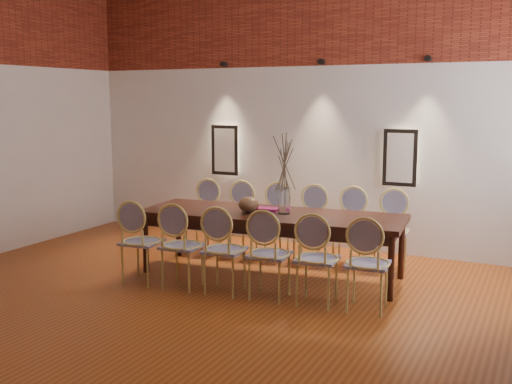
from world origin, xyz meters
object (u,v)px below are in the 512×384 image
at_px(chair_far_f, 391,231).
at_px(vase, 284,201).
at_px(chair_near_f, 368,264).
at_px(chair_near_a, 142,242).
at_px(book, 268,209).
at_px(chair_near_d, 270,254).
at_px(dining_table, 271,244).
at_px(chair_far_c, 272,222).
at_px(chair_far_d, 310,225).
at_px(chair_near_b, 182,246).
at_px(chair_far_b, 237,219).
at_px(bowl, 249,204).
at_px(chair_far_a, 202,217).
at_px(chair_near_e, 317,259).
at_px(chair_near_c, 225,250).
at_px(chair_far_e, 350,228).

xyz_separation_m(chair_far_f, vase, (-1.04, -0.87, 0.43)).
bearing_deg(chair_near_f, chair_near_a, 180.00).
bearing_deg(chair_near_a, book, 37.23).
bearing_deg(chair_near_d, dining_table, 108.25).
relative_size(chair_near_a, chair_near_f, 1.00).
height_order(chair_near_a, chair_near_d, same).
relative_size(chair_near_a, chair_far_c, 1.00).
xyz_separation_m(dining_table, chair_near_f, (1.34, -0.64, 0.09)).
xyz_separation_m(chair_near_f, chair_far_d, (-1.16, 1.43, 0.00)).
bearing_deg(chair_near_b, vase, 40.03).
bearing_deg(chair_far_b, bowl, 121.26).
xyz_separation_m(chair_near_b, chair_near_d, (1.01, 0.10, 0.00)).
bearing_deg(chair_far_b, vase, 139.97).
xyz_separation_m(chair_near_a, chair_near_d, (1.52, 0.15, 0.00)).
bearing_deg(bowl, chair_far_a, 146.30).
height_order(chair_near_d, chair_far_d, same).
bearing_deg(chair_near_f, chair_far_b, 142.84).
xyz_separation_m(chair_near_d, chair_far_b, (-1.16, 1.43, 0.00)).
distance_m(vase, book, 0.31).
bearing_deg(chair_near_a, chair_far_c, 56.59).
height_order(chair_far_a, book, chair_far_a).
distance_m(chair_near_e, bowl, 1.31).
distance_m(chair_near_d, book, 1.00).
bearing_deg(chair_near_b, chair_near_d, -0.00).
xyz_separation_m(dining_table, chair_near_c, (-0.18, -0.79, 0.09)).
distance_m(chair_near_b, chair_far_a, 1.62).
xyz_separation_m(dining_table, chair_far_b, (-0.83, 0.69, 0.09)).
height_order(chair_near_a, vase, vase).
xyz_separation_m(dining_table, chair_far_e, (0.68, 0.84, 0.09)).
bearing_deg(chair_far_e, chair_far_a, -0.00).
bearing_deg(chair_far_e, chair_near_b, 45.31).
bearing_deg(chair_far_c, chair_near_f, 134.69).
bearing_deg(book, chair_far_f, 30.84).
height_order(chair_near_f, chair_far_a, same).
bearing_deg(dining_table, chair_far_b, 134.69).
xyz_separation_m(chair_far_d, chair_far_f, (1.01, 0.10, 0.00)).
height_order(chair_far_a, chair_far_e, same).
bearing_deg(chair_near_a, chair_far_d, 45.31).
bearing_deg(chair_far_a, chair_far_d, -180.00).
bearing_deg(vase, chair_far_e, 57.24).
relative_size(chair_near_d, chair_far_e, 1.00).
xyz_separation_m(chair_near_c, vase, (0.33, 0.80, 0.43)).
distance_m(chair_near_a, chair_near_f, 2.54).
xyz_separation_m(chair_near_c, chair_far_d, (0.36, 1.58, 0.00)).
relative_size(dining_table, chair_far_a, 3.24).
distance_m(chair_near_d, chair_far_a, 2.16).
relative_size(chair_far_a, chair_far_d, 1.00).
xyz_separation_m(chair_near_d, chair_far_a, (-1.66, 1.39, 0.00)).
bearing_deg(chair_near_a, chair_near_e, 0.00).
relative_size(chair_near_c, chair_far_d, 1.00).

